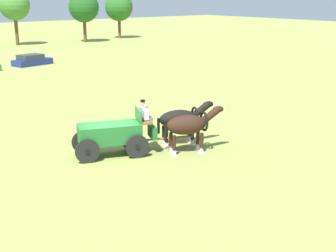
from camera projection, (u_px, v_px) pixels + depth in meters
ground_plane at (110, 155)px, 22.75m from camera, size 220.00×220.00×0.00m
show_wagon at (114, 133)px, 22.50m from camera, size 5.74×2.94×2.60m
draft_horse_near at (181, 120)px, 24.05m from camera, size 2.96×1.63×2.22m
draft_horse_off at (189, 125)px, 22.84m from camera, size 2.98×1.67×2.25m
parked_vehicle_e at (32, 60)px, 51.27m from camera, size 4.49×2.79×1.18m
tree_e at (14, 5)px, 69.50m from camera, size 4.57×4.57×8.24m
tree_f at (84, 7)px, 74.30m from camera, size 4.78×4.78×7.89m
tree_g at (119, 7)px, 80.86m from camera, size 4.83×4.83×7.77m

